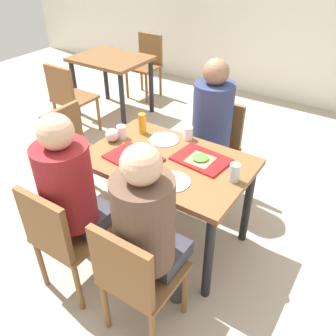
{
  "coord_description": "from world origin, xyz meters",
  "views": [
    {
      "loc": [
        1.1,
        -1.68,
        2.04
      ],
      "look_at": [
        0.0,
        0.0,
        0.66
      ],
      "focal_mm": 37.6,
      "sensor_mm": 36.0,
      "label": 1
    }
  ],
  "objects": [
    {
      "name": "ground_plane",
      "position": [
        0.0,
        0.0,
        -0.01
      ],
      "size": [
        10.0,
        10.0,
        0.02
      ],
      "primitive_type": "cube",
      "color": "#B7A893"
    },
    {
      "name": "main_table",
      "position": [
        0.0,
        0.0,
        0.63
      ],
      "size": [
        1.12,
        0.73,
        0.73
      ],
      "color": "brown",
      "rests_on": "ground_plane"
    },
    {
      "name": "chair_near_left",
      "position": [
        -0.28,
        -0.75,
        0.49
      ],
      "size": [
        0.4,
        0.4,
        0.84
      ],
      "color": "brown",
      "rests_on": "ground_plane"
    },
    {
      "name": "chair_near_right",
      "position": [
        0.28,
        -0.75,
        0.49
      ],
      "size": [
        0.4,
        0.4,
        0.84
      ],
      "color": "brown",
      "rests_on": "ground_plane"
    },
    {
      "name": "chair_far_side",
      "position": [
        0.0,
        0.75,
        0.49
      ],
      "size": [
        0.4,
        0.4,
        0.84
      ],
      "color": "brown",
      "rests_on": "ground_plane"
    },
    {
      "name": "chair_left_end",
      "position": [
        -0.95,
        0.0,
        0.49
      ],
      "size": [
        0.4,
        0.4,
        0.84
      ],
      "color": "brown",
      "rests_on": "ground_plane"
    },
    {
      "name": "person_in_red",
      "position": [
        -0.28,
        -0.61,
        0.74
      ],
      "size": [
        0.32,
        0.42,
        1.25
      ],
      "color": "#383842",
      "rests_on": "ground_plane"
    },
    {
      "name": "person_in_brown_jacket",
      "position": [
        0.28,
        -0.61,
        0.74
      ],
      "size": [
        0.32,
        0.42,
        1.25
      ],
      "color": "#383842",
      "rests_on": "ground_plane"
    },
    {
      "name": "person_far_side",
      "position": [
        -0.0,
        0.61,
        0.74
      ],
      "size": [
        0.32,
        0.42,
        1.25
      ],
      "color": "#383842",
      "rests_on": "ground_plane"
    },
    {
      "name": "tray_red_near",
      "position": [
        -0.2,
        -0.13,
        0.74
      ],
      "size": [
        0.39,
        0.3,
        0.02
      ],
      "primitive_type": "cube",
      "rotation": [
        0.0,
        0.0,
        -0.12
      ],
      "color": "red",
      "rests_on": "main_table"
    },
    {
      "name": "tray_red_far",
      "position": [
        0.2,
        0.11,
        0.74
      ],
      "size": [
        0.38,
        0.29,
        0.02
      ],
      "primitive_type": "cube",
      "rotation": [
        0.0,
        0.0,
        -0.1
      ],
      "color": "red",
      "rests_on": "main_table"
    },
    {
      "name": "paper_plate_center",
      "position": [
        -0.17,
        0.2,
        0.74
      ],
      "size": [
        0.22,
        0.22,
        0.01
      ],
      "primitive_type": "cylinder",
      "color": "white",
      "rests_on": "main_table"
    },
    {
      "name": "paper_plate_near_edge",
      "position": [
        0.17,
        -0.2,
        0.74
      ],
      "size": [
        0.22,
        0.22,
        0.01
      ],
      "primitive_type": "cylinder",
      "color": "white",
      "rests_on": "main_table"
    },
    {
      "name": "pizza_slice_a",
      "position": [
        -0.17,
        -0.1,
        0.76
      ],
      "size": [
        0.23,
        0.26,
        0.02
      ],
      "color": "tan",
      "rests_on": "tray_red_near"
    },
    {
      "name": "pizza_slice_b",
      "position": [
        0.2,
        0.1,
        0.76
      ],
      "size": [
        0.23,
        0.23,
        0.02
      ],
      "color": "#DBAD60",
      "rests_on": "tray_red_far"
    },
    {
      "name": "plastic_cup_a",
      "position": [
        -0.03,
        0.31,
        0.78
      ],
      "size": [
        0.07,
        0.07,
        0.1
      ],
      "primitive_type": "cylinder",
      "color": "white",
      "rests_on": "main_table"
    },
    {
      "name": "plastic_cup_b",
      "position": [
        0.03,
        -0.31,
        0.78
      ],
      "size": [
        0.07,
        0.07,
        0.1
      ],
      "primitive_type": "cylinder",
      "color": "white",
      "rests_on": "main_table"
    },
    {
      "name": "plastic_cup_c",
      "position": [
        -0.45,
        0.05,
        0.78
      ],
      "size": [
        0.07,
        0.07,
        0.1
      ],
      "primitive_type": "cylinder",
      "color": "white",
      "rests_on": "main_table"
    },
    {
      "name": "soda_can",
      "position": [
        0.48,
        0.02,
        0.8
      ],
      "size": [
        0.07,
        0.07,
        0.12
      ],
      "primitive_type": "cylinder",
      "color": "#B7BCC6",
      "rests_on": "main_table"
    },
    {
      "name": "condiment_bottle",
      "position": [
        -0.36,
        0.2,
        0.81
      ],
      "size": [
        0.06,
        0.06,
        0.16
      ],
      "primitive_type": "cylinder",
      "color": "orange",
      "rests_on": "main_table"
    },
    {
      "name": "foil_bundle",
      "position": [
        -0.48,
        -0.02,
        0.78
      ],
      "size": [
        0.1,
        0.1,
        0.1
      ],
      "primitive_type": "sphere",
      "color": "silver",
      "rests_on": "main_table"
    },
    {
      "name": "background_table",
      "position": [
        -1.84,
        1.52,
        0.61
      ],
      "size": [
        0.9,
        0.7,
        0.73
      ],
      "color": "brown",
      "rests_on": "ground_plane"
    },
    {
      "name": "background_chair_near",
      "position": [
        -1.84,
        0.79,
        0.49
      ],
      "size": [
        0.4,
        0.4,
        0.84
      ],
      "color": "brown",
      "rests_on": "ground_plane"
    },
    {
      "name": "background_chair_far",
      "position": [
        -1.84,
        2.26,
        0.49
      ],
      "size": [
        0.4,
        0.4,
        0.84
      ],
      "color": "brown",
      "rests_on": "ground_plane"
    }
  ]
}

